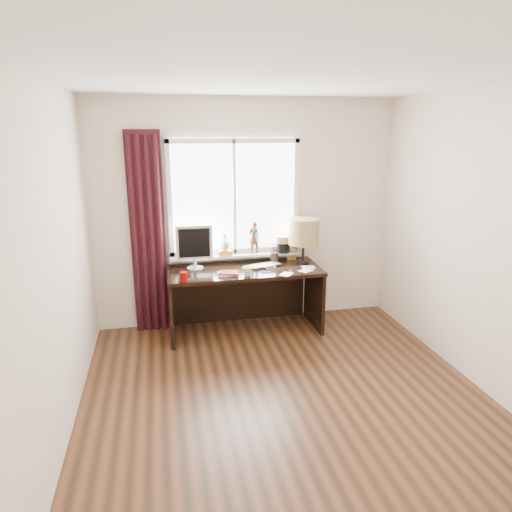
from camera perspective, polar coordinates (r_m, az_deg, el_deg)
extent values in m
cube|color=#5C301B|center=(3.99, 4.69, -18.88)|extent=(3.50, 4.00, 0.00)
cube|color=white|center=(3.30, 5.76, 21.50)|extent=(3.50, 4.00, 0.00)
cube|color=beige|center=(5.32, -1.16, 5.30)|extent=(3.50, 0.00, 2.60)
cube|color=beige|center=(1.78, 25.37, -18.67)|extent=(3.50, 0.00, 2.60)
cube|color=beige|center=(3.37, -24.63, -2.37)|extent=(0.00, 4.00, 2.60)
cube|color=beige|center=(4.27, 28.25, 0.78)|extent=(0.00, 4.00, 2.60)
imported|color=silver|center=(5.15, 1.12, -1.18)|extent=(0.41, 0.32, 0.03)
imported|color=white|center=(4.83, -1.09, -1.88)|extent=(0.14, 0.14, 0.10)
cylinder|color=#790000|center=(4.70, -9.06, -2.58)|extent=(0.08, 0.08, 0.10)
cube|color=white|center=(5.24, -2.76, 7.35)|extent=(1.40, 0.02, 1.30)
cube|color=silver|center=(5.35, -2.63, 0.67)|extent=(1.50, 0.05, 0.05)
cube|color=silver|center=(5.17, -2.81, 14.18)|extent=(1.50, 0.05, 0.05)
cube|color=silver|center=(5.15, -10.75, 6.94)|extent=(0.05, 0.05, 1.40)
cube|color=silver|center=(5.38, 4.99, 7.53)|extent=(0.05, 0.05, 1.40)
cube|color=silver|center=(5.22, -2.72, 7.31)|extent=(0.03, 0.05, 1.30)
cube|color=silver|center=(5.31, -2.54, 0.12)|extent=(1.52, 0.18, 0.03)
cylinder|color=#480001|center=(5.18, -8.72, 1.00)|extent=(0.12, 0.12, 0.22)
cube|color=gold|center=(5.26, -3.91, 0.44)|extent=(0.15, 0.12, 0.06)
sphere|color=beige|center=(5.23, -3.93, 1.45)|extent=(0.13, 0.13, 0.13)
sphere|color=beige|center=(5.21, -3.95, 2.51)|extent=(0.07, 0.07, 0.07)
imported|color=#5A2A1D|center=(5.30, -0.24, 2.36)|extent=(0.16, 0.13, 0.38)
cylinder|color=#1E4C51|center=(5.27, -0.22, 3.20)|extent=(0.11, 0.11, 0.05)
cylinder|color=black|center=(5.38, 3.39, 1.13)|extent=(0.16, 0.16, 0.12)
cylinder|color=#8C6B4C|center=(5.35, 3.40, 2.16)|extent=(0.20, 0.20, 0.08)
cube|color=black|center=(5.18, -13.35, 2.62)|extent=(0.38, 0.05, 2.25)
cylinder|color=black|center=(5.16, -14.89, 2.18)|extent=(0.06, 0.06, 2.20)
cylinder|color=black|center=(5.16, -13.89, 2.23)|extent=(0.06, 0.06, 2.20)
cylinder|color=black|center=(5.16, -12.89, 2.29)|extent=(0.06, 0.06, 2.20)
cylinder|color=black|center=(5.15, -11.89, 2.35)|extent=(0.06, 0.06, 2.20)
cube|color=black|center=(5.08, -1.44, -1.82)|extent=(1.70, 0.70, 0.04)
cube|color=black|center=(5.13, -10.61, -6.37)|extent=(0.04, 0.64, 0.71)
cube|color=black|center=(5.41, 7.29, -5.04)|extent=(0.04, 0.64, 0.71)
cube|color=black|center=(5.52, -2.06, -4.51)|extent=(1.60, 0.03, 0.71)
cylinder|color=beige|center=(5.13, -7.62, -1.48)|extent=(0.18, 0.18, 0.01)
cylinder|color=beige|center=(5.11, -7.64, -0.86)|extent=(0.04, 0.04, 0.10)
cube|color=beige|center=(5.05, -7.74, 1.69)|extent=(0.40, 0.04, 0.38)
cube|color=black|center=(5.03, -7.71, 1.63)|extent=(0.34, 0.01, 0.32)
cube|color=beige|center=(4.88, -3.53, -2.24)|extent=(0.23, 0.17, 0.02)
cube|color=#630D09|center=(4.87, -3.40, -2.09)|extent=(0.24, 0.20, 0.01)
cylinder|color=black|center=(5.30, 2.33, -0.20)|extent=(0.09, 0.09, 0.12)
cylinder|color=black|center=(5.29, 2.16, 0.34)|extent=(0.01, 0.01, 0.22)
cylinder|color=black|center=(5.28, 2.49, 0.15)|extent=(0.01, 0.01, 0.19)
cylinder|color=black|center=(5.29, 2.30, 0.52)|extent=(0.01, 0.01, 0.25)
cylinder|color=black|center=(5.31, 2.49, 0.10)|extent=(0.01, 0.01, 0.17)
cube|color=gold|center=(5.44, 4.49, 0.24)|extent=(0.10, 0.04, 0.13)
cube|color=#996633|center=(5.43, 4.53, 0.21)|extent=(0.07, 0.02, 0.10)
cylinder|color=black|center=(5.34, 5.86, -0.63)|extent=(0.14, 0.14, 0.03)
cylinder|color=black|center=(5.31, 5.90, 0.66)|extent=(0.03, 0.03, 0.22)
cylinder|color=tan|center=(5.25, 5.97, 3.08)|extent=(0.35, 0.35, 0.30)
cube|color=white|center=(5.04, 6.28, -1.82)|extent=(0.18, 0.17, 0.00)
cube|color=white|center=(5.16, 6.54, -1.40)|extent=(0.16, 0.13, 0.00)
cube|color=white|center=(4.90, 3.80, -2.27)|extent=(0.18, 0.19, 0.00)
torus|color=black|center=(4.98, 1.35, -1.91)|extent=(0.15, 0.15, 0.01)
torus|color=black|center=(5.26, 0.89, -0.93)|extent=(0.15, 0.15, 0.01)
torus|color=black|center=(5.24, 0.36, -1.02)|extent=(0.14, 0.14, 0.01)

